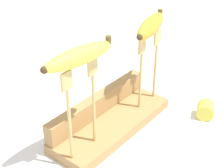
% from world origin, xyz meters
% --- Properties ---
extents(ground_plane, '(3.00, 3.00, 0.00)m').
position_xyz_m(ground_plane, '(0.00, 0.00, 0.00)').
color(ground_plane, silver).
extents(wooden_board, '(0.33, 0.12, 0.03)m').
position_xyz_m(wooden_board, '(0.00, 0.00, 0.01)').
color(wooden_board, '#A87F4C').
rests_on(wooden_board, ground).
extents(board_backstop, '(0.33, 0.03, 0.05)m').
position_xyz_m(board_backstop, '(0.00, 0.05, 0.05)').
color(board_backstop, '#A87F4C').
rests_on(board_backstop, wooden_board).
extents(fork_stand_left, '(0.10, 0.01, 0.20)m').
position_xyz_m(fork_stand_left, '(-0.12, -0.02, 0.15)').
color(fork_stand_left, tan).
rests_on(fork_stand_left, wooden_board).
extents(fork_stand_right, '(0.09, 0.01, 0.19)m').
position_xyz_m(fork_stand_right, '(0.12, -0.02, 0.14)').
color(fork_stand_right, tan).
rests_on(fork_stand_right, wooden_board).
extents(banana_raised_left, '(0.17, 0.05, 0.04)m').
position_xyz_m(banana_raised_left, '(-0.12, -0.02, 0.25)').
color(banana_raised_left, '#DBD147').
rests_on(banana_raised_left, fork_stand_left).
extents(banana_raised_right, '(0.16, 0.07, 0.04)m').
position_xyz_m(banana_raised_right, '(0.12, -0.02, 0.23)').
color(banana_raised_right, gold).
rests_on(banana_raised_right, fork_stand_right).
extents(banana_chunk_near, '(0.06, 0.06, 0.04)m').
position_xyz_m(banana_chunk_near, '(0.19, -0.15, 0.02)').
color(banana_chunk_near, '#DBD147').
rests_on(banana_chunk_near, ground).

